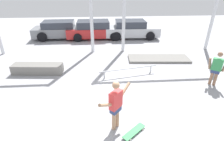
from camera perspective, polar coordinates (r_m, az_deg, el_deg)
ground_plane at (r=6.48m, az=1.23°, el=-10.78°), size 36.00×36.00×0.00m
skateboarder at (r=5.03m, az=1.21°, el=-10.77°), size 1.00×1.11×1.60m
skateboard at (r=5.44m, az=7.21°, el=-19.14°), size 0.77×0.70×0.08m
grind_box at (r=9.17m, az=-23.10°, el=0.56°), size 2.41×0.81×0.45m
manual_pad at (r=10.34m, az=14.96°, el=3.78°), size 3.48×1.36×0.12m
grind_rail at (r=8.22m, az=5.37°, el=0.34°), size 2.78×0.61×0.38m
parked_car_grey at (r=14.48m, az=-16.34°, el=12.62°), size 4.28×1.99×1.33m
parked_car_red at (r=14.01m, az=-5.55°, el=13.09°), size 4.40×2.00×1.35m
parked_car_silver at (r=14.18m, az=6.39°, el=13.23°), size 4.16×1.97×1.34m
bystander at (r=8.40m, az=30.92°, el=0.83°), size 0.61×0.48×1.49m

